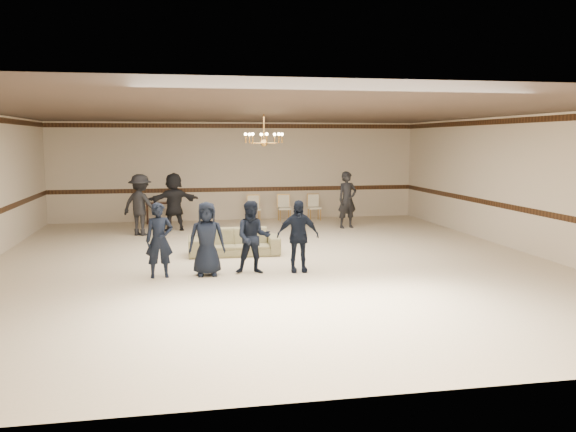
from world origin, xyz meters
name	(u,v)px	position (x,y,z in m)	size (l,w,h in m)	color
room	(271,188)	(0.00, 0.00, 1.60)	(12.01, 14.01, 3.21)	beige
chair_rail	(238,189)	(0.00, 6.99, 1.00)	(12.00, 0.02, 0.14)	#392111
crown_molding	(237,126)	(0.00, 6.99, 3.08)	(12.00, 0.02, 0.14)	#392111
chandelier	(264,129)	(0.00, 1.00, 2.88)	(0.94, 0.94, 0.89)	#B6823A
boy_a	(159,240)	(-2.34, -1.12, 0.72)	(0.53, 0.35, 1.44)	black
boy_b	(207,239)	(-1.44, -1.12, 0.72)	(0.70, 0.46, 1.44)	black
boy_c	(253,237)	(-0.54, -1.12, 0.72)	(0.70, 0.55, 1.44)	black
boy_d	(298,236)	(0.36, -1.12, 0.72)	(0.85, 0.35, 1.44)	black
settee	(234,242)	(-0.73, 0.85, 0.30)	(2.07, 0.81, 0.60)	#817F56
adult_left	(140,205)	(-2.98, 4.17, 0.85)	(1.09, 0.63, 1.69)	black
adult_mid	(174,202)	(-2.08, 4.87, 0.85)	(1.57, 0.50, 1.69)	black
adult_right	(347,200)	(3.02, 4.47, 0.85)	(0.62, 0.41, 1.69)	black
banquet_chair_left	(254,209)	(0.45, 6.29, 0.42)	(0.41, 0.41, 0.85)	beige
banquet_chair_mid	(284,208)	(1.45, 6.29, 0.42)	(0.41, 0.41, 0.85)	beige
banquet_chair_right	(314,208)	(2.45, 6.29, 0.42)	(0.41, 0.41, 0.85)	beige
console_table	(159,213)	(-2.55, 6.49, 0.34)	(0.80, 0.34, 0.67)	black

